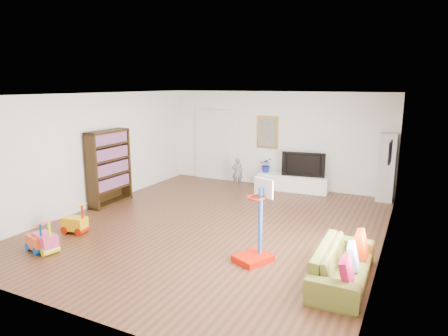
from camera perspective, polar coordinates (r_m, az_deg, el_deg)
The scene contains 25 objects.
floor at distance 8.46m, azimuth -1.22°, elevation -8.15°, with size 6.50×7.50×0.00m, color brown.
ceiling at distance 7.95m, azimuth -1.30°, elevation 10.46°, with size 6.50×7.50×0.00m, color white.
wall_back at distance 11.51m, azimuth 7.46°, elevation 4.06°, with size 6.50×0.00×2.70m, color white.
wall_front at distance 5.18m, azimuth -21.00°, elevation -6.34°, with size 6.50×0.00×2.70m, color silver.
wall_left at distance 10.01m, azimuth -18.00°, elevation 2.41°, with size 0.00×7.50×2.70m, color white.
wall_right at distance 7.22m, azimuth 22.25°, elevation -1.40°, with size 0.00×7.50×2.70m, color silver.
navy_accent at distance 8.51m, azimuth 23.17°, elevation 3.86°, with size 0.01×3.20×1.70m, color black.
olive_wainscot at distance 8.78m, azimuth 22.45°, elevation -4.89°, with size 0.01×3.20×1.00m, color brown.
doorway at distance 12.26m, azimuth -1.08°, elevation 3.22°, with size 1.45×0.06×2.10m, color white.
painting_back at distance 11.53m, azimuth 6.24°, elevation 5.11°, with size 0.62×0.06×0.92m, color gold.
artwork_right at distance 8.76m, azimuth 22.67°, elevation 2.11°, with size 0.04×0.56×0.46m, color #7F3F8C.
media_console at distance 11.21m, azimuth 9.81°, elevation -2.09°, with size 1.92×0.48×0.45m, color white.
tall_cabinet at distance 10.75m, azimuth 22.16°, elevation 0.07°, with size 0.40×0.40×1.72m, color silver.
bookshelf at distance 10.09m, azimuth -16.08°, elevation 0.05°, with size 0.33×1.24×1.82m, color #301E0B.
sofa at distance 6.36m, azimuth 16.59°, elevation -13.06°, with size 1.86×0.73×0.54m, color olive.
basketball_hoop at distance 6.60m, azimuth 4.23°, elevation -7.61°, with size 0.48×0.58×1.40m, color red.
ride_on_yellow at distance 8.46m, azimuth -20.60°, elevation -6.74°, with size 0.46×0.28×0.61m, color #F1B60D.
ride_on_orange at distance 7.85m, azimuth -25.21°, elevation -8.81°, with size 0.42×0.26×0.55m, color orange.
ride_on_pink at distance 7.74m, azimuth -24.25°, elevation -8.75°, with size 0.46×0.29×0.62m, color #ED3D79.
child at distance 11.39m, azimuth 1.91°, elevation -0.64°, with size 0.31×0.21×0.86m, color slate.
tv at distance 11.04m, azimuth 11.33°, elevation 0.61°, with size 1.16×0.15×0.67m, color black.
vase_plant at distance 11.37m, azimuth 6.08°, elevation 0.46°, with size 0.38×0.33×0.42m, color navy.
pillow_left at distance 5.77m, azimuth 17.11°, elevation -14.06°, with size 0.10×0.38×0.38m, color #B2103E.
pillow_center at distance 6.28m, azimuth 17.97°, elevation -11.89°, with size 0.10×0.36×0.36m, color white.
pillow_right at distance 6.75m, azimuth 19.10°, elevation -10.27°, with size 0.11×0.41×0.41m, color #C52D01.
Camera 1 is at (3.69, -7.04, 2.90)m, focal length 32.00 mm.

